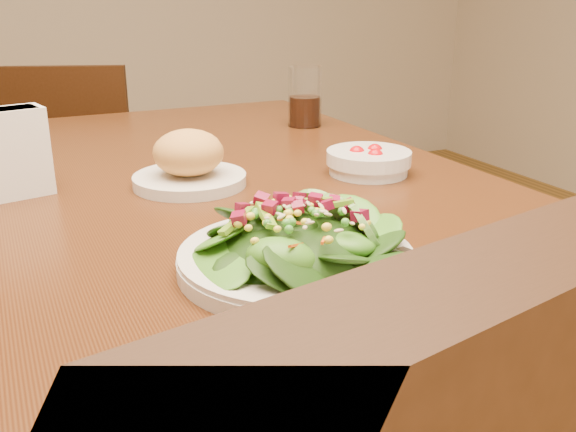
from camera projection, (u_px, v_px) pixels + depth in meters
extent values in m
cube|color=#442410|center=(209.00, 203.00, 0.98)|extent=(0.90, 1.40, 0.04)
cylinder|color=black|center=(273.00, 245.00, 1.81)|extent=(0.07, 0.07, 0.71)
cube|color=black|center=(87.00, 201.00, 2.05)|extent=(0.50, 0.50, 0.04)
cylinder|color=black|center=(151.00, 240.00, 2.29)|extent=(0.04, 0.04, 0.38)
cylinder|color=black|center=(55.00, 243.00, 2.26)|extent=(0.04, 0.04, 0.38)
cylinder|color=black|center=(137.00, 280.00, 1.97)|extent=(0.04, 0.04, 0.38)
cylinder|color=black|center=(27.00, 284.00, 1.95)|extent=(0.04, 0.04, 0.38)
cube|color=black|center=(64.00, 143.00, 1.80)|extent=(0.36, 0.16, 0.42)
cylinder|color=silver|center=(296.00, 262.00, 0.70)|extent=(0.26, 0.26, 0.02)
ellipsoid|color=black|center=(296.00, 239.00, 0.69)|extent=(0.18, 0.18, 0.04)
cube|color=silver|center=(396.00, 245.00, 0.71)|extent=(0.05, 0.18, 0.01)
cylinder|color=silver|center=(190.00, 180.00, 0.99)|extent=(0.18, 0.18, 0.02)
ellipsoid|color=tan|center=(188.00, 152.00, 0.98)|extent=(0.11, 0.11, 0.07)
cylinder|color=silver|center=(369.00, 162.00, 1.05)|extent=(0.14, 0.14, 0.04)
sphere|color=red|center=(375.00, 153.00, 1.06)|extent=(0.03, 0.03, 0.03)
sphere|color=red|center=(357.00, 155.00, 1.05)|extent=(0.03, 0.03, 0.03)
sphere|color=red|center=(375.00, 158.00, 1.03)|extent=(0.03, 0.03, 0.03)
cylinder|color=silver|center=(305.00, 97.00, 1.40)|extent=(0.07, 0.07, 0.13)
cylinder|color=black|center=(305.00, 111.00, 1.41)|extent=(0.07, 0.07, 0.06)
cube|color=white|center=(11.00, 153.00, 0.93)|extent=(0.11, 0.07, 0.13)
cube|color=white|center=(10.00, 146.00, 0.92)|extent=(0.09, 0.06, 0.11)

